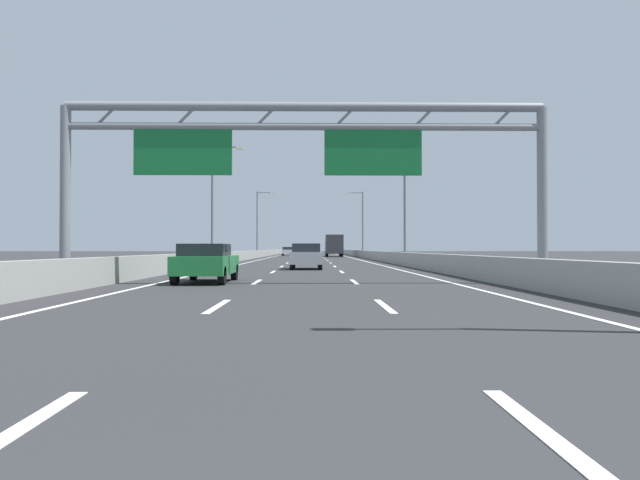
% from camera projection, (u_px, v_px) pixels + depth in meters
% --- Properties ---
extents(ground_plane, '(260.00, 260.00, 0.00)m').
position_uv_depth(ground_plane, '(310.00, 255.00, 100.06)').
color(ground_plane, '#2D2D30').
extents(lane_dash_left_1, '(0.16, 3.00, 0.01)m').
position_uv_depth(lane_dash_left_1, '(218.00, 306.00, 12.56)').
color(lane_dash_left_1, white).
rests_on(lane_dash_left_1, ground_plane).
extents(lane_dash_left_2, '(0.16, 3.00, 0.01)m').
position_uv_depth(lane_dash_left_2, '(257.00, 282.00, 21.55)').
color(lane_dash_left_2, white).
rests_on(lane_dash_left_2, ground_plane).
extents(lane_dash_left_3, '(0.16, 3.00, 0.01)m').
position_uv_depth(lane_dash_left_3, '(273.00, 272.00, 30.55)').
color(lane_dash_left_3, white).
rests_on(lane_dash_left_3, ground_plane).
extents(lane_dash_left_4, '(0.16, 3.00, 0.01)m').
position_uv_depth(lane_dash_left_4, '(282.00, 266.00, 39.55)').
color(lane_dash_left_4, white).
rests_on(lane_dash_left_4, ground_plane).
extents(lane_dash_left_5, '(0.16, 3.00, 0.01)m').
position_uv_depth(lane_dash_left_5, '(287.00, 263.00, 48.55)').
color(lane_dash_left_5, white).
rests_on(lane_dash_left_5, ground_plane).
extents(lane_dash_left_6, '(0.16, 3.00, 0.01)m').
position_uv_depth(lane_dash_left_6, '(291.00, 261.00, 57.55)').
color(lane_dash_left_6, white).
rests_on(lane_dash_left_6, ground_plane).
extents(lane_dash_left_7, '(0.16, 3.00, 0.01)m').
position_uv_depth(lane_dash_left_7, '(294.00, 259.00, 66.54)').
color(lane_dash_left_7, white).
rests_on(lane_dash_left_7, ground_plane).
extents(lane_dash_left_8, '(0.16, 3.00, 0.01)m').
position_uv_depth(lane_dash_left_8, '(296.00, 258.00, 75.54)').
color(lane_dash_left_8, white).
rests_on(lane_dash_left_8, ground_plane).
extents(lane_dash_left_9, '(0.16, 3.00, 0.01)m').
position_uv_depth(lane_dash_left_9, '(298.00, 257.00, 84.54)').
color(lane_dash_left_9, white).
rests_on(lane_dash_left_9, ground_plane).
extents(lane_dash_left_10, '(0.16, 3.00, 0.01)m').
position_uv_depth(lane_dash_left_10, '(299.00, 256.00, 93.54)').
color(lane_dash_left_10, white).
rests_on(lane_dash_left_10, ground_plane).
extents(lane_dash_left_11, '(0.16, 3.00, 0.01)m').
position_uv_depth(lane_dash_left_11, '(300.00, 255.00, 102.54)').
color(lane_dash_left_11, white).
rests_on(lane_dash_left_11, ground_plane).
extents(lane_dash_left_12, '(0.16, 3.00, 0.01)m').
position_uv_depth(lane_dash_left_12, '(301.00, 255.00, 111.54)').
color(lane_dash_left_12, white).
rests_on(lane_dash_left_12, ground_plane).
extents(lane_dash_left_13, '(0.16, 3.00, 0.01)m').
position_uv_depth(lane_dash_left_13, '(302.00, 254.00, 120.53)').
color(lane_dash_left_13, white).
rests_on(lane_dash_left_13, ground_plane).
extents(lane_dash_left_14, '(0.16, 3.00, 0.01)m').
position_uv_depth(lane_dash_left_14, '(302.00, 254.00, 129.53)').
color(lane_dash_left_14, white).
rests_on(lane_dash_left_14, ground_plane).
extents(lane_dash_left_15, '(0.16, 3.00, 0.01)m').
position_uv_depth(lane_dash_left_15, '(303.00, 253.00, 138.53)').
color(lane_dash_left_15, white).
rests_on(lane_dash_left_15, ground_plane).
extents(lane_dash_left_16, '(0.16, 3.00, 0.01)m').
position_uv_depth(lane_dash_left_16, '(304.00, 253.00, 147.53)').
color(lane_dash_left_16, white).
rests_on(lane_dash_left_16, ground_plane).
extents(lane_dash_left_17, '(0.16, 3.00, 0.01)m').
position_uv_depth(lane_dash_left_17, '(304.00, 253.00, 156.53)').
color(lane_dash_left_17, white).
rests_on(lane_dash_left_17, ground_plane).
extents(lane_dash_right_0, '(0.16, 3.00, 0.01)m').
position_uv_depth(lane_dash_right_0, '(567.00, 450.00, 3.61)').
color(lane_dash_right_0, white).
rests_on(lane_dash_right_0, ground_plane).
extents(lane_dash_right_1, '(0.16, 3.00, 0.01)m').
position_uv_depth(lane_dash_right_1, '(385.00, 306.00, 12.61)').
color(lane_dash_right_1, white).
rests_on(lane_dash_right_1, ground_plane).
extents(lane_dash_right_2, '(0.16, 3.00, 0.01)m').
position_uv_depth(lane_dash_right_2, '(354.00, 282.00, 21.61)').
color(lane_dash_right_2, white).
rests_on(lane_dash_right_2, ground_plane).
extents(lane_dash_right_3, '(0.16, 3.00, 0.01)m').
position_uv_depth(lane_dash_right_3, '(342.00, 272.00, 30.60)').
color(lane_dash_right_3, white).
rests_on(lane_dash_right_3, ground_plane).
extents(lane_dash_right_4, '(0.16, 3.00, 0.01)m').
position_uv_depth(lane_dash_right_4, '(335.00, 266.00, 39.60)').
color(lane_dash_right_4, white).
rests_on(lane_dash_right_4, ground_plane).
extents(lane_dash_right_5, '(0.16, 3.00, 0.01)m').
position_uv_depth(lane_dash_right_5, '(330.00, 263.00, 48.60)').
color(lane_dash_right_5, white).
rests_on(lane_dash_right_5, ground_plane).
extents(lane_dash_right_6, '(0.16, 3.00, 0.01)m').
position_uv_depth(lane_dash_right_6, '(328.00, 261.00, 57.60)').
color(lane_dash_right_6, white).
rests_on(lane_dash_right_6, ground_plane).
extents(lane_dash_right_7, '(0.16, 3.00, 0.01)m').
position_uv_depth(lane_dash_right_7, '(325.00, 259.00, 66.60)').
color(lane_dash_right_7, white).
rests_on(lane_dash_right_7, ground_plane).
extents(lane_dash_right_8, '(0.16, 3.00, 0.01)m').
position_uv_depth(lane_dash_right_8, '(324.00, 258.00, 75.59)').
color(lane_dash_right_8, white).
rests_on(lane_dash_right_8, ground_plane).
extents(lane_dash_right_9, '(0.16, 3.00, 0.01)m').
position_uv_depth(lane_dash_right_9, '(322.00, 257.00, 84.59)').
color(lane_dash_right_9, white).
rests_on(lane_dash_right_9, ground_plane).
extents(lane_dash_right_10, '(0.16, 3.00, 0.01)m').
position_uv_depth(lane_dash_right_10, '(321.00, 256.00, 93.59)').
color(lane_dash_right_10, white).
rests_on(lane_dash_right_10, ground_plane).
extents(lane_dash_right_11, '(0.16, 3.00, 0.01)m').
position_uv_depth(lane_dash_right_11, '(321.00, 255.00, 102.59)').
color(lane_dash_right_11, white).
rests_on(lane_dash_right_11, ground_plane).
extents(lane_dash_right_12, '(0.16, 3.00, 0.01)m').
position_uv_depth(lane_dash_right_12, '(320.00, 255.00, 111.59)').
color(lane_dash_right_12, white).
rests_on(lane_dash_right_12, ground_plane).
extents(lane_dash_right_13, '(0.16, 3.00, 0.01)m').
position_uv_depth(lane_dash_right_13, '(319.00, 254.00, 120.59)').
color(lane_dash_right_13, white).
rests_on(lane_dash_right_13, ground_plane).
extents(lane_dash_right_14, '(0.16, 3.00, 0.01)m').
position_uv_depth(lane_dash_right_14, '(319.00, 254.00, 129.58)').
color(lane_dash_right_14, white).
rests_on(lane_dash_right_14, ground_plane).
extents(lane_dash_right_15, '(0.16, 3.00, 0.01)m').
position_uv_depth(lane_dash_right_15, '(318.00, 253.00, 138.58)').
color(lane_dash_right_15, white).
rests_on(lane_dash_right_15, ground_plane).
extents(lane_dash_right_16, '(0.16, 3.00, 0.01)m').
position_uv_depth(lane_dash_right_16, '(318.00, 253.00, 147.58)').
color(lane_dash_right_16, white).
rests_on(lane_dash_right_16, ground_plane).
extents(lane_dash_right_17, '(0.16, 3.00, 0.01)m').
position_uv_depth(lane_dash_right_17, '(317.00, 253.00, 156.58)').
color(lane_dash_right_17, white).
rests_on(lane_dash_right_17, ground_plane).
extents(edge_line_left, '(0.16, 176.00, 0.01)m').
position_uv_depth(edge_line_left, '(275.00, 256.00, 87.99)').
color(edge_line_left, white).
rests_on(edge_line_left, ground_plane).
extents(edge_line_right, '(0.16, 176.00, 0.01)m').
position_uv_depth(edge_line_right, '(345.00, 256.00, 88.14)').
color(edge_line_right, white).
rests_on(edge_line_right, ground_plane).
extents(barrier_left, '(0.45, 220.00, 0.95)m').
position_uv_depth(barrier_left, '(274.00, 252.00, 109.97)').
color(barrier_left, '#9E9E99').
rests_on(barrier_left, ground_plane).
extents(barrier_right, '(0.45, 220.00, 0.95)m').
position_uv_depth(barrier_right, '(347.00, 252.00, 110.17)').
color(barrier_right, '#9E9E99').
rests_on(barrier_right, ground_plane).
extents(sign_gantry, '(17.01, 0.36, 6.36)m').
position_uv_depth(sign_gantry, '(299.00, 146.00, 20.36)').
color(sign_gantry, gray).
rests_on(sign_gantry, ground_plane).
extents(streetlamp_left_mid, '(2.58, 0.28, 9.50)m').
position_uv_depth(streetlamp_left_mid, '(215.00, 196.00, 46.55)').
color(streetlamp_left_mid, slate).
rests_on(streetlamp_left_mid, ground_plane).
extents(streetlamp_right_mid, '(2.58, 0.28, 9.50)m').
position_uv_depth(streetlamp_right_mid, '(402.00, 196.00, 46.76)').
color(streetlamp_right_mid, slate).
rests_on(streetlamp_right_mid, ground_plane).
extents(streetlamp_left_far, '(2.58, 0.28, 9.50)m').
position_uv_depth(streetlamp_left_far, '(259.00, 220.00, 84.94)').
color(streetlamp_left_far, slate).
rests_on(streetlamp_left_far, ground_plane).
extents(streetlamp_right_far, '(2.58, 0.28, 9.50)m').
position_uv_depth(streetlamp_right_far, '(361.00, 220.00, 85.16)').
color(streetlamp_right_far, slate).
rests_on(streetlamp_right_far, ground_plane).
extents(white_car, '(1.79, 4.36, 1.43)m').
position_uv_depth(white_car, '(288.00, 251.00, 96.40)').
color(white_car, silver).
rests_on(white_car, ground_plane).
extents(silver_car, '(1.85, 4.28, 1.52)m').
position_uv_depth(silver_car, '(306.00, 256.00, 34.80)').
color(silver_car, '#A8ADB2').
rests_on(silver_car, ground_plane).
extents(orange_car, '(1.74, 4.14, 1.48)m').
position_uv_depth(orange_car, '(311.00, 252.00, 71.45)').
color(orange_car, orange).
rests_on(orange_car, ground_plane).
extents(green_car, '(1.82, 4.28, 1.41)m').
position_uv_depth(green_car, '(206.00, 262.00, 21.30)').
color(green_car, '#1E7A38').
rests_on(green_car, ground_plane).
extents(box_truck, '(2.35, 8.41, 3.11)m').
position_uv_depth(box_truck, '(334.00, 245.00, 83.84)').
color(box_truck, '#194799').
rests_on(box_truck, ground_plane).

